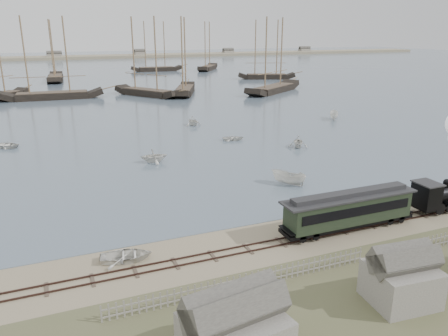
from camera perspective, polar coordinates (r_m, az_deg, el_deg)
name	(u,v)px	position (r m, az deg, el deg)	size (l,w,h in m)	color
ground	(280,231)	(38.67, 7.31, -8.12)	(600.00, 600.00, 0.00)	tan
harbor_water	(86,70)	(201.58, -17.57, 12.12)	(600.00, 336.00, 0.06)	#4E5F6F
rail_track	(292,240)	(37.12, 8.84, -9.28)	(120.00, 1.80, 0.16)	#36221D
picket_fence_west	(246,289)	(30.61, 2.93, -15.49)	(19.00, 0.10, 1.20)	slate
shed_mid	(399,301)	(31.48, 21.84, -15.85)	(4.00, 3.50, 3.60)	slate
far_spit	(73,59)	(281.16, -19.16, 13.31)	(500.00, 20.00, 1.80)	tan
passenger_coach	(349,209)	(39.31, 16.01, -5.13)	(12.63, 2.44, 3.07)	black
beached_dinghy	(126,256)	(34.43, -12.64, -11.11)	(3.89, 2.78, 0.81)	silver
rowboat_1	(154,156)	(57.76, -9.15, 1.61)	(3.46, 2.98, 1.82)	silver
rowboat_2	(288,178)	(49.39, 8.40, -1.30)	(4.02, 1.51, 1.55)	silver
rowboat_3	(233,138)	(68.77, 1.21, 3.94)	(3.38, 2.41, 0.70)	silver
rowboat_4	(298,142)	(65.36, 9.66, 3.43)	(3.33, 2.87, 1.75)	silver
rowboat_5	(334,115)	(87.47, 14.16, 6.67)	(4.08, 1.53, 1.58)	silver
rowboat_6	(5,145)	(72.06, -26.70, 2.72)	(4.00, 2.86, 0.83)	silver
rowboat_7	(193,121)	(79.65, -4.06, 6.17)	(3.24, 2.79, 1.71)	silver
schooner_2	(48,58)	(117.70, -21.99, 13.18)	(24.45, 5.64, 20.00)	black
schooner_3	(184,56)	(119.17, -5.28, 14.39)	(20.29, 4.68, 20.00)	black
schooner_4	(275,55)	(122.99, 6.63, 14.44)	(24.82, 5.73, 20.00)	black
schooner_5	(267,50)	(156.59, 5.68, 15.14)	(19.68, 4.54, 20.00)	black
schooner_7	(52,50)	(160.60, -21.54, 14.11)	(22.39, 5.17, 20.00)	black
schooner_8	(156,46)	(187.79, -8.92, 15.43)	(20.78, 4.79, 20.00)	black
schooner_9	(208,46)	(191.66, -2.16, 15.66)	(20.87, 4.82, 20.00)	black
schooner_10	(145,57)	(116.88, -10.22, 14.13)	(20.62, 4.76, 20.00)	black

